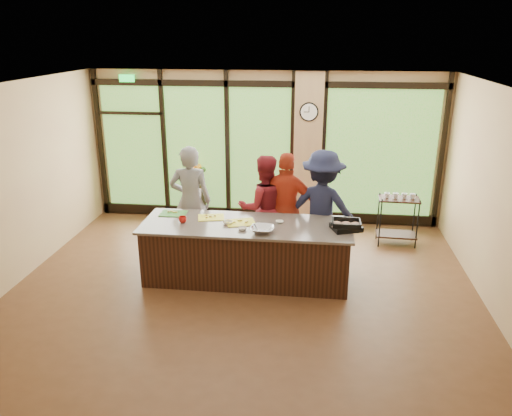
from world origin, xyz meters
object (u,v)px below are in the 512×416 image
(cook_left, at_px, (191,201))
(cook_right, at_px, (322,208))
(flower_stand, at_px, (195,204))
(island_base, at_px, (246,253))
(bar_cart, at_px, (398,214))
(roasting_pan, at_px, (346,227))

(cook_left, bearing_deg, cook_right, 172.98)
(cook_right, distance_m, flower_stand, 3.14)
(island_base, height_order, flower_stand, island_base)
(cook_left, relative_size, bar_cart, 1.98)
(bar_cart, bearing_deg, roasting_pan, -118.50)
(island_base, bearing_deg, roasting_pan, -1.82)
(cook_right, relative_size, roasting_pan, 4.65)
(cook_left, height_order, bar_cart, cook_left)
(island_base, relative_size, cook_left, 1.61)
(flower_stand, height_order, bar_cart, bar_cart)
(cook_left, relative_size, cook_right, 1.00)
(cook_right, height_order, flower_stand, cook_right)
(roasting_pan, bearing_deg, island_base, 157.79)
(cook_left, bearing_deg, island_base, 137.37)
(island_base, distance_m, cook_right, 1.47)
(roasting_pan, distance_m, bar_cart, 2.06)
(cook_left, bearing_deg, flower_stand, -82.64)
(island_base, distance_m, roasting_pan, 1.59)
(flower_stand, distance_m, bar_cart, 4.02)
(roasting_pan, distance_m, flower_stand, 3.89)
(island_base, bearing_deg, bar_cart, 33.86)
(island_base, height_order, bar_cart, bar_cart)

